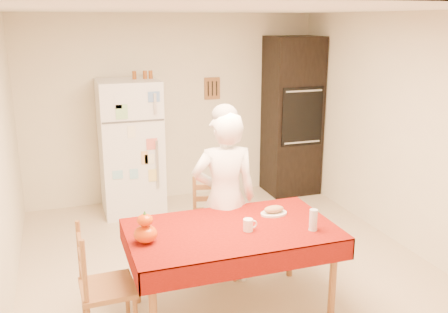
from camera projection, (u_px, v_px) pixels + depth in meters
name	position (u px, v px, depth m)	size (l,w,h in m)	color
floor	(227.00, 267.00, 5.04)	(4.50, 4.50, 0.00)	#CCB593
room_shell	(228.00, 108.00, 4.61)	(4.02, 4.52, 2.51)	beige
refrigerator	(131.00, 147.00, 6.32)	(0.75, 0.74, 1.70)	white
oven_cabinet	(292.00, 116.00, 7.01)	(0.70, 0.62, 2.20)	black
dining_table	(232.00, 236.00, 4.11)	(1.70, 1.00, 0.76)	brown
chair_far	(214.00, 223.00, 4.84)	(0.50, 0.48, 0.95)	brown
chair_left	(98.00, 282.00, 3.74)	(0.41, 0.43, 0.95)	brown
seated_woman	(225.00, 199.00, 4.58)	(0.60, 0.39, 1.64)	white
coffee_mug	(248.00, 225.00, 4.02)	(0.08, 0.08, 0.10)	white
pumpkin_lower	(146.00, 234.00, 3.81)	(0.18, 0.18, 0.14)	#D04804
pumpkin_upper	(145.00, 220.00, 3.78)	(0.12, 0.12, 0.09)	#CC3C04
wine_glass	(313.00, 220.00, 4.03)	(0.07, 0.07, 0.18)	silver
bread_plate	(274.00, 213.00, 4.37)	(0.24, 0.24, 0.02)	white
bread_loaf	(274.00, 209.00, 4.36)	(0.18, 0.10, 0.06)	#9F834E
spice_jar_left	(134.00, 75.00, 6.16)	(0.05, 0.05, 0.10)	brown
spice_jar_mid	(145.00, 75.00, 6.20)	(0.05, 0.05, 0.10)	brown
spice_jar_right	(151.00, 75.00, 6.22)	(0.05, 0.05, 0.10)	#984D1B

